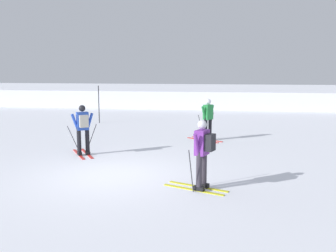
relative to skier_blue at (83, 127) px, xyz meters
name	(u,v)px	position (x,y,z in m)	size (l,w,h in m)	color
ground_plane	(111,175)	(1.61, -2.11, -0.95)	(120.00, 120.00, 0.00)	white
far_snow_ridge	(185,97)	(1.61, 18.00, -0.32)	(80.00, 7.32, 1.28)	white
skier_blue	(83,127)	(0.00, 0.00, 0.00)	(1.19, 1.54, 1.71)	red
skier_green	(208,118)	(4.06, 3.21, -0.04)	(1.50, 1.25, 1.71)	red
skier_purple	(203,151)	(4.17, -3.00, 0.00)	(1.62, 0.96, 1.71)	gold
trail_marker_pole	(99,104)	(-1.95, 7.28, 0.05)	(0.04, 0.04, 2.01)	black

